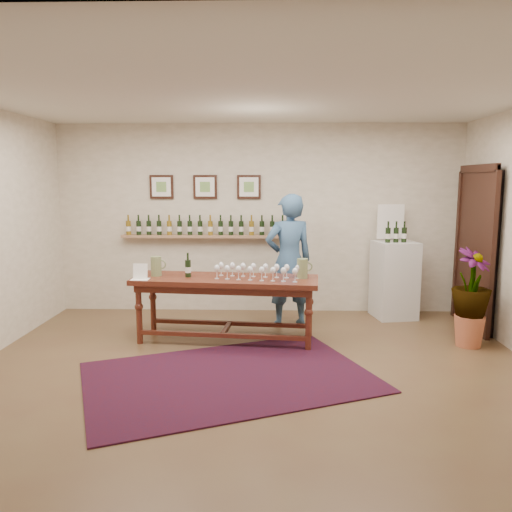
{
  "coord_description": "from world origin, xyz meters",
  "views": [
    {
      "loc": [
        0.16,
        -4.96,
        1.97
      ],
      "look_at": [
        0.0,
        0.8,
        1.1
      ],
      "focal_mm": 35.0,
      "sensor_mm": 36.0,
      "label": 1
    }
  ],
  "objects_px": {
    "potted_plant": "(471,298)",
    "display_pedestal": "(394,280)",
    "person": "(289,261)",
    "tasting_table": "(226,287)"
  },
  "relations": [
    {
      "from": "potted_plant",
      "to": "display_pedestal",
      "type": "bearing_deg",
      "value": 114.7
    },
    {
      "from": "display_pedestal",
      "to": "potted_plant",
      "type": "distance_m",
      "value": 1.41
    },
    {
      "from": "display_pedestal",
      "to": "person",
      "type": "height_order",
      "value": "person"
    },
    {
      "from": "tasting_table",
      "to": "person",
      "type": "xyz_separation_m",
      "value": [
        0.8,
        0.68,
        0.22
      ]
    },
    {
      "from": "display_pedestal",
      "to": "person",
      "type": "xyz_separation_m",
      "value": [
        -1.55,
        -0.46,
        0.35
      ]
    },
    {
      "from": "display_pedestal",
      "to": "person",
      "type": "bearing_deg",
      "value": -163.37
    },
    {
      "from": "tasting_table",
      "to": "display_pedestal",
      "type": "xyz_separation_m",
      "value": [
        2.34,
        1.14,
        -0.12
      ]
    },
    {
      "from": "potted_plant",
      "to": "person",
      "type": "xyz_separation_m",
      "value": [
        -2.14,
        0.82,
        0.3
      ]
    },
    {
      "from": "potted_plant",
      "to": "person",
      "type": "relative_size",
      "value": 0.57
    },
    {
      "from": "tasting_table",
      "to": "display_pedestal",
      "type": "relative_size",
      "value": 2.09
    }
  ]
}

